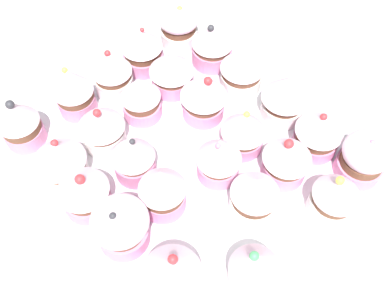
{
  "coord_description": "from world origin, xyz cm",
  "views": [
    {
      "loc": [
        -22.8,
        21.9,
        51.45
      ],
      "look_at": [
        0.0,
        0.0,
        4.2
      ],
      "focal_mm": 42.08,
      "sensor_mm": 36.0,
      "label": 1
    }
  ],
  "objects_px": {
    "cupcake_17": "(162,189)",
    "cupcake_23": "(84,191)",
    "cupcake_18": "(133,155)",
    "cupcake_21": "(172,273)",
    "cupcake_5": "(179,25)",
    "cupcake_10": "(172,71)",
    "cupcake_22": "(121,226)",
    "cupcake_8": "(244,130)",
    "cupcake_13": "(219,157)",
    "cupcake_2": "(285,96)",
    "cupcake_11": "(142,48)",
    "cupcake_19": "(101,125)",
    "cupcake_24": "(59,159)",
    "cupcake_15": "(112,72)",
    "cupcake_7": "(287,158)",
    "baking_tray": "(192,159)",
    "cupcake_0": "(364,157)",
    "cupcake_20": "(73,90)",
    "cupcake_25": "(18,122)",
    "cupcake_4": "(212,44)",
    "cupcake_6": "(336,196)",
    "cupcake_9": "(204,96)",
    "cupcake_3": "(242,68)",
    "cupcake_1": "(319,132)",
    "cupcake_16": "(255,268)",
    "cupcake_12": "(252,197)",
    "cupcake_14": "(139,98)"
  },
  "relations": [
    {
      "from": "cupcake_18",
      "to": "cupcake_20",
      "type": "height_order",
      "value": "cupcake_20"
    },
    {
      "from": "cupcake_4",
      "to": "cupcake_23",
      "type": "relative_size",
      "value": 1.02
    },
    {
      "from": "cupcake_1",
      "to": "cupcake_4",
      "type": "distance_m",
      "value": 0.21
    },
    {
      "from": "cupcake_0",
      "to": "cupcake_17",
      "type": "height_order",
      "value": "cupcake_17"
    },
    {
      "from": "cupcake_6",
      "to": "cupcake_25",
      "type": "relative_size",
      "value": 0.98
    },
    {
      "from": "cupcake_15",
      "to": "cupcake_19",
      "type": "height_order",
      "value": "same"
    },
    {
      "from": "cupcake_1",
      "to": "cupcake_7",
      "type": "relative_size",
      "value": 0.94
    },
    {
      "from": "cupcake_21",
      "to": "cupcake_25",
      "type": "relative_size",
      "value": 0.93
    },
    {
      "from": "cupcake_4",
      "to": "cupcake_15",
      "type": "height_order",
      "value": "cupcake_15"
    },
    {
      "from": "cupcake_18",
      "to": "cupcake_22",
      "type": "distance_m",
      "value": 0.09
    },
    {
      "from": "cupcake_11",
      "to": "cupcake_10",
      "type": "bearing_deg",
      "value": -178.24
    },
    {
      "from": "cupcake_5",
      "to": "cupcake_9",
      "type": "distance_m",
      "value": 0.15
    },
    {
      "from": "cupcake_0",
      "to": "cupcake_22",
      "type": "height_order",
      "value": "same"
    },
    {
      "from": "cupcake_3",
      "to": "cupcake_22",
      "type": "distance_m",
      "value": 0.28
    },
    {
      "from": "cupcake_5",
      "to": "cupcake_2",
      "type": "bearing_deg",
      "value": -179.05
    },
    {
      "from": "cupcake_14",
      "to": "cupcake_23",
      "type": "distance_m",
      "value": 0.15
    },
    {
      "from": "cupcake_3",
      "to": "cupcake_12",
      "type": "height_order",
      "value": "same"
    },
    {
      "from": "cupcake_1",
      "to": "cupcake_16",
      "type": "distance_m",
      "value": 0.2
    },
    {
      "from": "cupcake_10",
      "to": "cupcake_15",
      "type": "relative_size",
      "value": 0.84
    },
    {
      "from": "cupcake_3",
      "to": "cupcake_14",
      "type": "distance_m",
      "value": 0.15
    },
    {
      "from": "cupcake_0",
      "to": "cupcake_23",
      "type": "relative_size",
      "value": 0.99
    },
    {
      "from": "cupcake_17",
      "to": "cupcake_13",
      "type": "bearing_deg",
      "value": -100.25
    },
    {
      "from": "cupcake_2",
      "to": "cupcake_16",
      "type": "relative_size",
      "value": 0.97
    },
    {
      "from": "cupcake_11",
      "to": "cupcake_19",
      "type": "height_order",
      "value": "cupcake_19"
    },
    {
      "from": "cupcake_0",
      "to": "cupcake_13",
      "type": "bearing_deg",
      "value": 46.92
    },
    {
      "from": "cupcake_17",
      "to": "cupcake_9",
      "type": "bearing_deg",
      "value": -63.5
    },
    {
      "from": "cupcake_12",
      "to": "cupcake_13",
      "type": "height_order",
      "value": "cupcake_13"
    },
    {
      "from": "cupcake_5",
      "to": "cupcake_10",
      "type": "bearing_deg",
      "value": 131.0
    },
    {
      "from": "cupcake_11",
      "to": "cupcake_24",
      "type": "bearing_deg",
      "value": 111.0
    },
    {
      "from": "cupcake_17",
      "to": "cupcake_23",
      "type": "height_order",
      "value": "cupcake_17"
    },
    {
      "from": "cupcake_8",
      "to": "cupcake_13",
      "type": "distance_m",
      "value": 0.05
    },
    {
      "from": "cupcake_6",
      "to": "cupcake_15",
      "type": "relative_size",
      "value": 1.03
    },
    {
      "from": "cupcake_2",
      "to": "cupcake_7",
      "type": "xyz_separation_m",
      "value": [
        -0.06,
        0.07,
        -0.0
      ]
    },
    {
      "from": "baking_tray",
      "to": "cupcake_7",
      "type": "bearing_deg",
      "value": -146.54
    },
    {
      "from": "baking_tray",
      "to": "cupcake_18",
      "type": "relative_size",
      "value": 5.55
    },
    {
      "from": "cupcake_20",
      "to": "cupcake_22",
      "type": "height_order",
      "value": "cupcake_20"
    },
    {
      "from": "cupcake_19",
      "to": "cupcake_24",
      "type": "xyz_separation_m",
      "value": [
        -0.01,
        0.07,
        -0.0
      ]
    },
    {
      "from": "cupcake_2",
      "to": "cupcake_17",
      "type": "bearing_deg",
      "value": 87.41
    },
    {
      "from": "cupcake_6",
      "to": "cupcake_21",
      "type": "xyz_separation_m",
      "value": [
        0.06,
        0.2,
        -0.0
      ]
    },
    {
      "from": "cupcake_16",
      "to": "cupcake_19",
      "type": "xyz_separation_m",
      "value": [
        0.26,
        0.0,
        -0.0
      ]
    },
    {
      "from": "cupcake_17",
      "to": "cupcake_24",
      "type": "height_order",
      "value": "cupcake_17"
    },
    {
      "from": "cupcake_18",
      "to": "cupcake_21",
      "type": "bearing_deg",
      "value": 155.58
    },
    {
      "from": "cupcake_15",
      "to": "cupcake_19",
      "type": "bearing_deg",
      "value": 133.25
    },
    {
      "from": "cupcake_13",
      "to": "cupcake_15",
      "type": "height_order",
      "value": "same"
    },
    {
      "from": "cupcake_11",
      "to": "cupcake_5",
      "type": "bearing_deg",
      "value": -89.42
    },
    {
      "from": "cupcake_22",
      "to": "cupcake_25",
      "type": "bearing_deg",
      "value": 1.56
    },
    {
      "from": "cupcake_4",
      "to": "cupcake_6",
      "type": "relative_size",
      "value": 0.94
    },
    {
      "from": "cupcake_4",
      "to": "cupcake_7",
      "type": "xyz_separation_m",
      "value": [
        -0.2,
        0.08,
        0.0
      ]
    },
    {
      "from": "cupcake_7",
      "to": "cupcake_15",
      "type": "distance_m",
      "value": 0.27
    },
    {
      "from": "cupcake_11",
      "to": "cupcake_18",
      "type": "distance_m",
      "value": 0.19
    }
  ]
}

